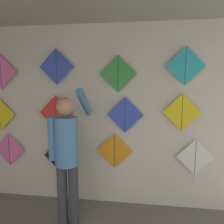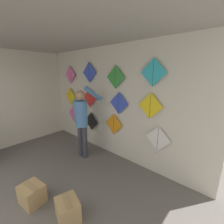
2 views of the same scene
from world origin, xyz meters
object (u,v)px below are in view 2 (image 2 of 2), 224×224
at_px(kite_0, 74,114).
at_px(kite_3, 158,140).
at_px(cardboard_box, 32,194).
at_px(kite_8, 70,75).
at_px(kite_11, 153,72).
at_px(kite_6, 119,103).
at_px(kite_4, 70,96).
at_px(kite_9, 89,72).
at_px(cardboard_box_spare, 68,210).
at_px(kite_10, 115,77).
at_px(kite_2, 114,126).
at_px(kite_5, 89,98).
at_px(kite_7, 150,106).
at_px(shopkeeper, 82,118).
at_px(kite_1, 91,121).

distance_m(kite_0, kite_3, 2.98).
bearing_deg(cardboard_box, kite_0, 130.06).
distance_m(kite_8, kite_11, 2.83).
bearing_deg(kite_6, kite_3, -0.04).
xyz_separation_m(kite_4, kite_9, (1.01, 0.00, 0.76)).
relative_size(cardboard_box_spare, kite_9, 0.79).
distance_m(kite_4, kite_6, 2.06).
bearing_deg(kite_10, kite_3, -0.03).
height_order(kite_6, kite_11, kite_11).
bearing_deg(kite_4, kite_2, -0.03).
height_order(kite_0, kite_5, kite_5).
height_order(cardboard_box, cardboard_box_spare, cardboard_box).
bearing_deg(kite_11, kite_9, 180.00).
relative_size(kite_0, kite_9, 1.00).
bearing_deg(kite_7, shopkeeper, -159.72).
xyz_separation_m(kite_1, kite_7, (1.87, 0.00, 0.74)).
bearing_deg(kite_2, kite_8, 179.97).
xyz_separation_m(kite_10, kite_11, (0.95, 0.00, 0.11)).
relative_size(kite_1, kite_7, 1.00).
bearing_deg(kite_5, kite_3, -0.02).
distance_m(kite_1, kite_7, 2.01).
bearing_deg(cardboard_box_spare, kite_7, 81.03).
bearing_deg(kite_0, cardboard_box_spare, -36.81).
bearing_deg(kite_4, shopkeeper, -23.04).
bearing_deg(kite_11, kite_8, 180.00).
bearing_deg(kite_5, kite_11, 0.00).
bearing_deg(kite_11, cardboard_box, -116.13).
bearing_deg(cardboard_box, kite_2, 89.51).
height_order(shopkeeper, kite_7, shopkeeper).
relative_size(kite_5, kite_11, 1.00).
distance_m(kite_1, kite_10, 1.60).
relative_size(cardboard_box_spare, kite_11, 0.79).
distance_m(kite_0, kite_6, 2.03).
height_order(cardboard_box, kite_8, kite_8).
height_order(kite_0, kite_10, kite_10).
bearing_deg(kite_10, kite_2, -178.88).
distance_m(shopkeeper, kite_3, 1.87).
bearing_deg(kite_7, cardboard_box_spare, -98.97).
relative_size(kite_4, kite_11, 1.00).
xyz_separation_m(cardboard_box, kite_0, (-1.75, 2.08, 0.66)).
bearing_deg(kite_7, kite_5, 180.00).
relative_size(kite_0, kite_3, 0.80).
height_order(kite_3, kite_11, kite_11).
xyz_separation_m(cardboard_box, kite_1, (-0.86, 2.08, 0.59)).
distance_m(kite_2, kite_3, 1.21).
relative_size(shopkeeper, kite_4, 3.42).
distance_m(kite_3, kite_5, 2.23).
distance_m(kite_6, kite_7, 0.83).
distance_m(shopkeeper, kite_11, 2.00).
height_order(kite_1, kite_10, kite_10).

